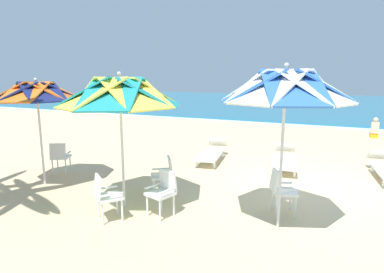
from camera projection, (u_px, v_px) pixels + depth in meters
ground_plane at (306, 184)px, 7.58m from camera, size 80.00×80.00×0.00m
sea at (333, 103)px, 33.01m from camera, size 80.00×36.00×0.10m
surf_foam at (326, 127)px, 16.80m from camera, size 80.00×0.70×0.01m
beach_umbrella_0 at (285, 88)px, 4.92m from camera, size 2.16×2.16×2.81m
plastic_chair_0 at (281, 189)px, 5.84m from camera, size 0.60×0.58×0.87m
beach_umbrella_1 at (120, 93)px, 5.80m from camera, size 2.39×2.39×2.69m
plastic_chair_1 at (106, 194)px, 5.55m from camera, size 0.62×0.63×0.87m
plastic_chair_2 at (163, 190)px, 5.78m from camera, size 0.54×0.57×0.87m
plastic_chair_3 at (164, 173)px, 6.79m from camera, size 0.63×0.62×0.87m
beach_umbrella_2 at (37, 93)px, 7.17m from camera, size 2.03×2.03×2.59m
plastic_chair_4 at (60, 156)px, 8.38m from camera, size 0.60×0.61×0.87m
sun_lounger_1 at (285, 159)px, 8.90m from camera, size 0.95×2.22×0.62m
sun_lounger_2 at (212, 152)px, 9.73m from camera, size 0.98×2.22×0.62m
beachgoer_seated at (374, 131)px, 13.67m from camera, size 0.30×0.93×0.92m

